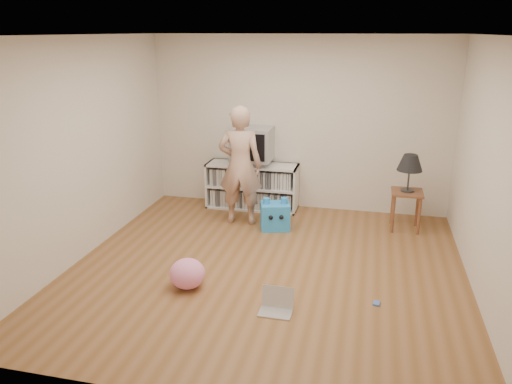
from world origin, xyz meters
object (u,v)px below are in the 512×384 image
object	(u,v)px
crt_tv	(252,144)
plush_pink	(187,274)
plush_blue	(275,216)
side_table	(406,201)
dvd_deck	(252,162)
person	(240,166)
media_unit	(253,186)
laptop	(277,305)
table_lamp	(410,164)

from	to	relation	value
crt_tv	plush_pink	distance (m)	2.78
plush_blue	side_table	bearing A→B (deg)	-2.77
crt_tv	plush_pink	bearing A→B (deg)	-91.62
plush_blue	plush_pink	distance (m)	1.95
side_table	plush_blue	bearing A→B (deg)	-166.82
dvd_deck	side_table	xyz separation A→B (m)	(2.27, -0.37, -0.32)
dvd_deck	person	xyz separation A→B (m)	(-0.01, -0.65, 0.11)
side_table	person	size ratio (longest dim) A/B	0.33
crt_tv	plush_blue	world-z (taller)	crt_tv
media_unit	laptop	world-z (taller)	media_unit
laptop	side_table	bearing A→B (deg)	62.72
plush_blue	laptop	bearing A→B (deg)	-94.31
media_unit	plush_pink	xyz separation A→B (m)	(-0.07, -2.66, -0.19)
crt_tv	plush_blue	xyz separation A→B (m)	(0.52, -0.78, -0.83)
plush_pink	dvd_deck	bearing A→B (deg)	88.38
crt_tv	side_table	xyz separation A→B (m)	(2.27, -0.37, -0.60)
table_lamp	plush_blue	bearing A→B (deg)	-166.82
dvd_deck	table_lamp	bearing A→B (deg)	-9.25
plush_blue	plush_pink	size ratio (longest dim) A/B	1.20
media_unit	plush_blue	xyz separation A→B (m)	(0.52, -0.80, -0.16)
media_unit	laptop	size ratio (longest dim) A/B	4.31
table_lamp	person	bearing A→B (deg)	-172.92
person	plush_blue	xyz separation A→B (m)	(0.53, -0.13, -0.65)
media_unit	person	xyz separation A→B (m)	(-0.01, -0.67, 0.50)
crt_tv	laptop	world-z (taller)	crt_tv
dvd_deck	plush_blue	xyz separation A→B (m)	(0.52, -0.78, -0.54)
side_table	plush_blue	world-z (taller)	side_table
media_unit	crt_tv	xyz separation A→B (m)	(-0.00, -0.02, 0.67)
dvd_deck	plush_pink	xyz separation A→B (m)	(-0.07, -2.64, -0.57)
person	plush_blue	distance (m)	0.85
dvd_deck	crt_tv	xyz separation A→B (m)	(0.00, -0.00, 0.29)
side_table	plush_pink	world-z (taller)	side_table
crt_tv	person	xyz separation A→B (m)	(-0.01, -0.65, -0.17)
side_table	person	world-z (taller)	person
table_lamp	plush_blue	world-z (taller)	table_lamp
crt_tv	table_lamp	bearing A→B (deg)	-9.17
crt_tv	table_lamp	xyz separation A→B (m)	(2.27, -0.37, -0.08)
person	table_lamp	bearing A→B (deg)	-177.15
person	dvd_deck	bearing A→B (deg)	-95.44
media_unit	person	world-z (taller)	person
dvd_deck	plush_blue	bearing A→B (deg)	-56.55
side_table	table_lamp	distance (m)	0.53
media_unit	laptop	bearing A→B (deg)	-71.85
laptop	plush_pink	world-z (taller)	plush_pink
dvd_deck	side_table	size ratio (longest dim) A/B	0.82
media_unit	person	distance (m)	0.83
side_table	laptop	bearing A→B (deg)	-117.83
crt_tv	plush_blue	size ratio (longest dim) A/B	1.30
person	crt_tv	bearing A→B (deg)	-95.44
table_lamp	plush_pink	distance (m)	3.36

